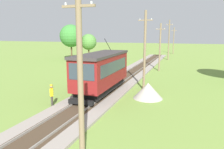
{
  "coord_description": "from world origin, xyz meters",
  "views": [
    {
      "loc": [
        7.41,
        3.18,
        5.59
      ],
      "look_at": [
        0.37,
        23.27,
        1.56
      ],
      "focal_mm": 35.11,
      "sensor_mm": 36.0,
      "label": 1
    }
  ],
  "objects_px": {
    "utility_pole_near_tram": "(80,77)",
    "tree_left_far": "(71,36)",
    "track_worker": "(52,94)",
    "gravel_pile": "(148,91)",
    "tree_left_near": "(89,42)",
    "utility_pole_far": "(160,47)",
    "red_tram": "(102,71)",
    "utility_pole_mid": "(145,50)",
    "utility_pole_horizon": "(174,40)",
    "utility_pole_distant": "(169,40)"
  },
  "relations": [
    {
      "from": "utility_pole_horizon",
      "to": "tree_left_far",
      "type": "height_order",
      "value": "tree_left_far"
    },
    {
      "from": "utility_pole_mid",
      "to": "utility_pole_horizon",
      "type": "bearing_deg",
      "value": 90.0
    },
    {
      "from": "utility_pole_far",
      "to": "utility_pole_horizon",
      "type": "distance_m",
      "value": 29.22
    },
    {
      "from": "red_tram",
      "to": "track_worker",
      "type": "height_order",
      "value": "red_tram"
    },
    {
      "from": "utility_pole_far",
      "to": "gravel_pile",
      "type": "bearing_deg",
      "value": -86.32
    },
    {
      "from": "utility_pole_far",
      "to": "utility_pole_distant",
      "type": "xyz_separation_m",
      "value": [
        0.0,
        14.43,
        0.65
      ]
    },
    {
      "from": "red_tram",
      "to": "track_worker",
      "type": "xyz_separation_m",
      "value": [
        -2.33,
        -4.51,
        -1.21
      ]
    },
    {
      "from": "tree_left_near",
      "to": "utility_pole_mid",
      "type": "bearing_deg",
      "value": -53.75
    },
    {
      "from": "tree_left_far",
      "to": "red_tram",
      "type": "bearing_deg",
      "value": -54.83
    },
    {
      "from": "utility_pole_distant",
      "to": "red_tram",
      "type": "bearing_deg",
      "value": -96.47
    },
    {
      "from": "tree_left_near",
      "to": "tree_left_far",
      "type": "bearing_deg",
      "value": -127.82
    },
    {
      "from": "utility_pole_distant",
      "to": "utility_pole_near_tram",
      "type": "bearing_deg",
      "value": -90.0
    },
    {
      "from": "tree_left_far",
      "to": "utility_pole_far",
      "type": "bearing_deg",
      "value": -22.87
    },
    {
      "from": "utility_pole_near_tram",
      "to": "utility_pole_distant",
      "type": "relative_size",
      "value": 0.9
    },
    {
      "from": "red_tram",
      "to": "utility_pole_near_tram",
      "type": "bearing_deg",
      "value": -72.44
    },
    {
      "from": "utility_pole_distant",
      "to": "tree_left_near",
      "type": "xyz_separation_m",
      "value": [
        -17.12,
        -2.89,
        -0.58
      ]
    },
    {
      "from": "utility_pole_mid",
      "to": "utility_pole_distant",
      "type": "distance_m",
      "value": 26.24
    },
    {
      "from": "tree_left_far",
      "to": "utility_pole_horizon",
      "type": "bearing_deg",
      "value": 46.83
    },
    {
      "from": "utility_pole_near_tram",
      "to": "track_worker",
      "type": "bearing_deg",
      "value": 133.32
    },
    {
      "from": "gravel_pile",
      "to": "tree_left_far",
      "type": "xyz_separation_m",
      "value": [
        -20.59,
        23.04,
        4.34
      ]
    },
    {
      "from": "utility_pole_far",
      "to": "track_worker",
      "type": "distance_m",
      "value": 20.36
    },
    {
      "from": "utility_pole_near_tram",
      "to": "tree_left_near",
      "type": "distance_m",
      "value": 40.69
    },
    {
      "from": "utility_pole_far",
      "to": "tree_left_near",
      "type": "distance_m",
      "value": 20.64
    },
    {
      "from": "utility_pole_horizon",
      "to": "tree_left_near",
      "type": "height_order",
      "value": "utility_pole_horizon"
    },
    {
      "from": "red_tram",
      "to": "utility_pole_horizon",
      "type": "bearing_deg",
      "value": 85.69
    },
    {
      "from": "utility_pole_near_tram",
      "to": "utility_pole_mid",
      "type": "xyz_separation_m",
      "value": [
        0.0,
        13.57,
        0.12
      ]
    },
    {
      "from": "utility_pole_distant",
      "to": "track_worker",
      "type": "distance_m",
      "value": 34.43
    },
    {
      "from": "red_tram",
      "to": "utility_pole_horizon",
      "type": "xyz_separation_m",
      "value": [
        3.32,
        44.1,
        1.47
      ]
    },
    {
      "from": "utility_pole_mid",
      "to": "tree_left_far",
      "type": "relative_size",
      "value": 1.04
    },
    {
      "from": "utility_pole_near_tram",
      "to": "utility_pole_horizon",
      "type": "height_order",
      "value": "utility_pole_near_tram"
    },
    {
      "from": "utility_pole_far",
      "to": "utility_pole_horizon",
      "type": "bearing_deg",
      "value": 90.0
    },
    {
      "from": "utility_pole_mid",
      "to": "utility_pole_horizon",
      "type": "xyz_separation_m",
      "value": [
        0.0,
        41.03,
        -0.3
      ]
    },
    {
      "from": "utility_pole_near_tram",
      "to": "utility_pole_mid",
      "type": "distance_m",
      "value": 13.57
    },
    {
      "from": "red_tram",
      "to": "utility_pole_near_tram",
      "type": "height_order",
      "value": "utility_pole_near_tram"
    },
    {
      "from": "utility_pole_mid",
      "to": "tree_left_far",
      "type": "bearing_deg",
      "value": 134.34
    },
    {
      "from": "tree_left_near",
      "to": "tree_left_far",
      "type": "relative_size",
      "value": 0.74
    },
    {
      "from": "tree_left_near",
      "to": "utility_pole_near_tram",
      "type": "bearing_deg",
      "value": -65.12
    },
    {
      "from": "utility_pole_mid",
      "to": "utility_pole_horizon",
      "type": "height_order",
      "value": "utility_pole_mid"
    },
    {
      "from": "tree_left_far",
      "to": "utility_pole_distant",
      "type": "bearing_deg",
      "value": 17.36
    },
    {
      "from": "red_tram",
      "to": "tree_left_far",
      "type": "relative_size",
      "value": 1.15
    },
    {
      "from": "utility_pole_distant",
      "to": "track_worker",
      "type": "height_order",
      "value": "utility_pole_distant"
    },
    {
      "from": "utility_pole_distant",
      "to": "track_worker",
      "type": "bearing_deg",
      "value": -99.5
    },
    {
      "from": "red_tram",
      "to": "utility_pole_distant",
      "type": "bearing_deg",
      "value": 83.53
    },
    {
      "from": "track_worker",
      "to": "gravel_pile",
      "type": "bearing_deg",
      "value": 3.74
    },
    {
      "from": "track_worker",
      "to": "tree_left_near",
      "type": "relative_size",
      "value": 0.33
    },
    {
      "from": "utility_pole_near_tram",
      "to": "tree_left_near",
      "type": "bearing_deg",
      "value": 114.88
    },
    {
      "from": "tree_left_near",
      "to": "tree_left_far",
      "type": "distance_m",
      "value": 4.33
    },
    {
      "from": "gravel_pile",
      "to": "utility_pole_mid",
      "type": "bearing_deg",
      "value": 107.86
    },
    {
      "from": "red_tram",
      "to": "gravel_pile",
      "type": "distance_m",
      "value": 4.53
    },
    {
      "from": "utility_pole_near_tram",
      "to": "tree_left_far",
      "type": "distance_m",
      "value": 38.99
    }
  ]
}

